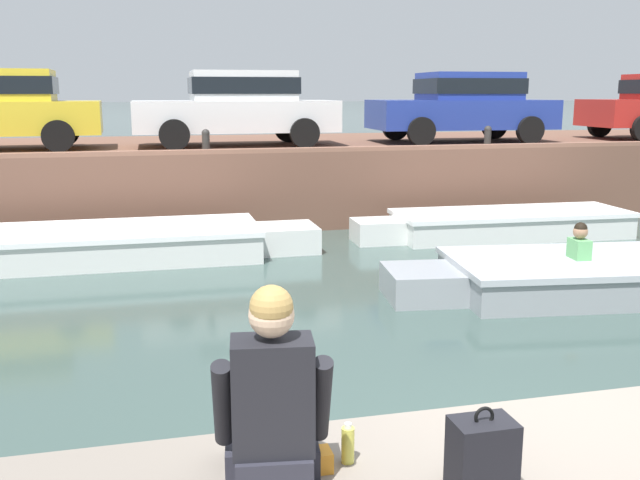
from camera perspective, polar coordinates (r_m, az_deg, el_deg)
name	(u,v)px	position (r m, az deg, el deg)	size (l,w,h in m)	color
ground_plane	(341,304)	(9.01, 1.73, -5.15)	(400.00, 400.00, 0.00)	#384C47
far_quay_wall	(250,176)	(16.38, -5.60, 5.15)	(60.00, 6.00, 1.51)	brown
far_wall_coping	(272,150)	(13.47, -3.88, 7.16)	(60.00, 0.24, 0.08)	brown
boat_moored_west_white	(111,244)	(11.82, -16.41, -0.30)	(6.21, 1.90, 0.51)	white
boat_moored_central_white	(500,224)	(13.52, 14.22, 1.24)	(5.18, 1.64, 0.48)	white
motorboat_passing	(611,275)	(10.25, 22.25, -2.58)	(5.80, 2.46, 0.96)	#93999E
car_left_inner_white	(238,105)	(15.23, -6.58, 10.68)	(4.19, 2.00, 1.54)	white
car_centre_blue	(464,104)	(16.67, 11.43, 10.61)	(4.10, 2.07, 1.54)	#233893
mooring_bollard_mid	(206,140)	(13.43, -9.12, 7.88)	(0.15, 0.15, 0.45)	#2D2B28
mooring_bollard_east	(488,136)	(15.01, 13.27, 8.11)	(0.15, 0.15, 0.45)	#2D2B28
person_seated_left	(272,410)	(3.30, -3.83, -13.40)	(0.56, 0.57, 0.97)	#282833
bottle_drink	(348,444)	(3.60, 2.24, -16.02)	(0.06, 0.06, 0.20)	#CCC64C
backpack_on_ledge	(481,456)	(3.43, 12.75, -16.47)	(0.28, 0.24, 0.41)	black
snack_bag	(313,461)	(3.55, -0.60, -17.25)	(0.18, 0.12, 0.10)	orange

